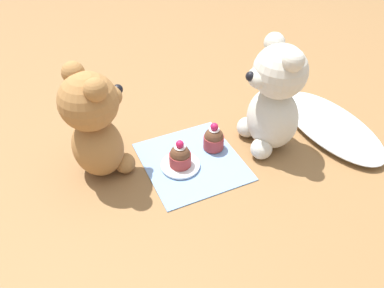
% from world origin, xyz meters
% --- Properties ---
extents(ground_plane, '(4.00, 4.00, 0.00)m').
position_xyz_m(ground_plane, '(0.00, 0.00, 0.00)').
color(ground_plane, olive).
extents(knitted_placemat, '(0.24, 0.22, 0.01)m').
position_xyz_m(knitted_placemat, '(0.00, 0.00, 0.00)').
color(knitted_placemat, '#7A9ED1').
rests_on(knitted_placemat, ground_plane).
extents(tulle_cloth, '(0.35, 0.17, 0.03)m').
position_xyz_m(tulle_cloth, '(0.04, 0.38, 0.02)').
color(tulle_cloth, white).
rests_on(tulle_cloth, ground_plane).
extents(teddy_bear_cream, '(0.15, 0.15, 0.28)m').
position_xyz_m(teddy_bear_cream, '(0.01, 0.20, 0.13)').
color(teddy_bear_cream, beige).
rests_on(teddy_bear_cream, ground_plane).
extents(teddy_bear_tan, '(0.15, 0.15, 0.26)m').
position_xyz_m(teddy_bear_tan, '(-0.07, -0.20, 0.13)').
color(teddy_bear_tan, '#A3703D').
rests_on(teddy_bear_tan, ground_plane).
extents(cupcake_near_cream_bear, '(0.05, 0.05, 0.07)m').
position_xyz_m(cupcake_near_cream_bear, '(-0.02, 0.07, 0.03)').
color(cupcake_near_cream_bear, '#993333').
rests_on(cupcake_near_cream_bear, knitted_placemat).
extents(saucer_plate, '(0.09, 0.09, 0.01)m').
position_xyz_m(saucer_plate, '(0.01, -0.03, 0.01)').
color(saucer_plate, silver).
rests_on(saucer_plate, knitted_placemat).
extents(cupcake_near_tan_bear, '(0.05, 0.05, 0.07)m').
position_xyz_m(cupcake_near_tan_bear, '(0.01, -0.03, 0.04)').
color(cupcake_near_tan_bear, '#993333').
rests_on(cupcake_near_tan_bear, saucer_plate).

